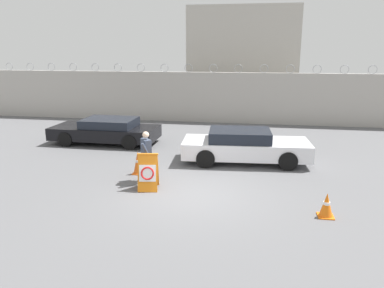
{
  "coord_description": "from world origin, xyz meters",
  "views": [
    {
      "loc": [
        1.7,
        -10.19,
        4.15
      ],
      "look_at": [
        -0.39,
        2.18,
        0.94
      ],
      "focal_mm": 35.0,
      "sensor_mm": 36.0,
      "label": 1
    }
  ],
  "objects_px": {
    "barricade_sign": "(148,172)",
    "parked_car_rear_sedan": "(244,146)",
    "security_guard": "(146,154)",
    "traffic_cone_mid": "(326,205)",
    "traffic_cone_near": "(138,163)",
    "parked_car_front_coupe": "(106,130)"
  },
  "relations": [
    {
      "from": "barricade_sign",
      "to": "parked_car_rear_sedan",
      "type": "bearing_deg",
      "value": 40.9
    },
    {
      "from": "security_guard",
      "to": "traffic_cone_mid",
      "type": "relative_size",
      "value": 2.58
    },
    {
      "from": "security_guard",
      "to": "traffic_cone_near",
      "type": "distance_m",
      "value": 0.96
    },
    {
      "from": "parked_car_rear_sedan",
      "to": "barricade_sign",
      "type": "bearing_deg",
      "value": -133.54
    },
    {
      "from": "barricade_sign",
      "to": "traffic_cone_mid",
      "type": "bearing_deg",
      "value": -22.03
    },
    {
      "from": "traffic_cone_near",
      "to": "parked_car_rear_sedan",
      "type": "distance_m",
      "value": 4.05
    },
    {
      "from": "traffic_cone_near",
      "to": "parked_car_rear_sedan",
      "type": "relative_size",
      "value": 0.16
    },
    {
      "from": "barricade_sign",
      "to": "traffic_cone_mid",
      "type": "relative_size",
      "value": 1.76
    },
    {
      "from": "parked_car_front_coupe",
      "to": "parked_car_rear_sedan",
      "type": "relative_size",
      "value": 1.0
    },
    {
      "from": "barricade_sign",
      "to": "traffic_cone_mid",
      "type": "distance_m",
      "value": 5.11
    },
    {
      "from": "barricade_sign",
      "to": "traffic_cone_near",
      "type": "relative_size",
      "value": 1.43
    },
    {
      "from": "parked_car_front_coupe",
      "to": "traffic_cone_near",
      "type": "bearing_deg",
      "value": 125.72
    },
    {
      "from": "traffic_cone_near",
      "to": "parked_car_rear_sedan",
      "type": "height_order",
      "value": "parked_car_rear_sedan"
    },
    {
      "from": "barricade_sign",
      "to": "security_guard",
      "type": "xyz_separation_m",
      "value": [
        -0.25,
        0.68,
        0.34
      ]
    },
    {
      "from": "barricade_sign",
      "to": "parked_car_front_coupe",
      "type": "relative_size",
      "value": 0.24
    },
    {
      "from": "traffic_cone_mid",
      "to": "traffic_cone_near",
      "type": "bearing_deg",
      "value": 156.84
    },
    {
      "from": "parked_car_front_coupe",
      "to": "barricade_sign",
      "type": "bearing_deg",
      "value": 124.38
    },
    {
      "from": "barricade_sign",
      "to": "traffic_cone_mid",
      "type": "xyz_separation_m",
      "value": [
        4.98,
        -1.12,
        -0.24
      ]
    },
    {
      "from": "security_guard",
      "to": "parked_car_front_coupe",
      "type": "distance_m",
      "value": 5.57
    },
    {
      "from": "security_guard",
      "to": "barricade_sign",
      "type": "bearing_deg",
      "value": -17.6
    },
    {
      "from": "traffic_cone_mid",
      "to": "parked_car_rear_sedan",
      "type": "relative_size",
      "value": 0.13
    },
    {
      "from": "barricade_sign",
      "to": "traffic_cone_near",
      "type": "xyz_separation_m",
      "value": [
        -0.75,
        1.33,
        -0.17
      ]
    }
  ]
}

